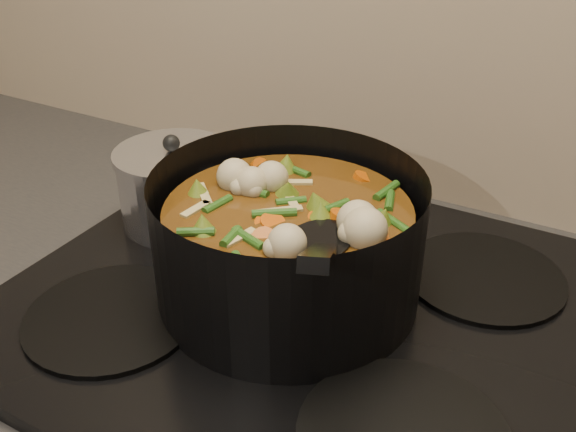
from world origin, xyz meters
The scene contains 3 objects.
stovetop centered at (0.00, 1.93, 0.92)m, with size 0.62×0.54×0.03m.
stockpot centered at (-0.02, 1.93, 1.00)m, with size 0.33×0.37×0.21m.
saucepan centered at (-0.22, 1.99, 0.98)m, with size 0.15×0.15×0.12m.
Camera 1 is at (0.25, 1.43, 1.36)m, focal length 40.00 mm.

